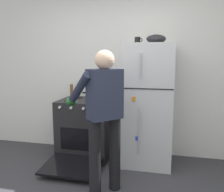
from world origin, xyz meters
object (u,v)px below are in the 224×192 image
red_pot (94,96)px  mixing_bowl (156,39)px  person_cook (103,109)px  pepper_mill (72,90)px  refrigerator (149,105)px  stove_range (85,129)px  coffee_mug (138,40)px

red_pot → mixing_bowl: size_ratio=1.36×
person_cook → pepper_mill: bearing=126.8°
refrigerator → person_cook: (-0.42, -0.91, 0.11)m
person_cook → red_pot: person_cook is taller
stove_range → coffee_mug: size_ratio=10.77×
stove_range → person_cook: 1.16m
stove_range → coffee_mug: 1.53m
red_pot → coffee_mug: (0.61, 0.10, 0.80)m
refrigerator → pepper_mill: bearing=170.9°
stove_range → pepper_mill: (-0.30, 0.22, 0.56)m
pepper_mill → mixing_bowl: size_ratio=0.74×
person_cook → red_pot: (-0.37, 0.86, -0.00)m
refrigerator → pepper_mill: size_ratio=8.66×
stove_range → pepper_mill: pepper_mill is taller
red_pot → pepper_mill: bearing=151.5°
person_cook → coffee_mug: coffee_mug is taller
person_cook → coffee_mug: 1.27m
refrigerator → stove_range: 1.04m
coffee_mug → mixing_bowl: (0.26, -0.05, 0.01)m
red_pot → pepper_mill: size_ratio=1.83×
refrigerator → mixing_bowl: mixing_bowl is taller
refrigerator → pepper_mill: refrigerator is taller
pepper_mill → person_cook: bearing=-53.2°
pepper_mill → mixing_bowl: 1.55m
stove_range → pepper_mill: size_ratio=6.13×
pepper_mill → mixing_bowl: bearing=-8.6°
refrigerator → person_cook: size_ratio=1.07×
person_cook → mixing_bowl: mixing_bowl is taller
refrigerator → stove_range: bearing=-178.9°
red_pot → coffee_mug: size_ratio=3.21×
refrigerator → red_pot: refrigerator is taller
refrigerator → coffee_mug: bearing=164.2°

